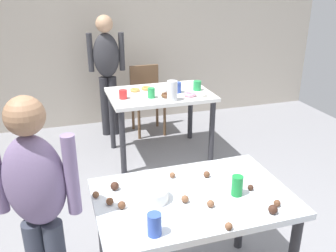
# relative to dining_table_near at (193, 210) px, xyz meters

# --- Properties ---
(wall_back) EXTENTS (6.40, 0.10, 2.60)m
(wall_back) POSITION_rel_dining_table_near_xyz_m (-0.02, 3.31, 0.66)
(wall_back) COLOR #BCB2A3
(wall_back) RESTS_ON ground_plane
(dining_table_near) EXTENTS (1.14, 0.74, 0.75)m
(dining_table_near) POSITION_rel_dining_table_near_xyz_m (0.00, 0.00, 0.00)
(dining_table_near) COLOR silver
(dining_table_near) RESTS_ON ground_plane
(dining_table_far) EXTENTS (1.11, 0.79, 0.75)m
(dining_table_far) POSITION_rel_dining_table_near_xyz_m (0.39, 2.03, 0.00)
(dining_table_far) COLOR white
(dining_table_far) RESTS_ON ground_plane
(chair_far_table) EXTENTS (0.41, 0.41, 0.87)m
(chair_far_table) POSITION_rel_dining_table_near_xyz_m (0.42, 2.78, -0.15)
(chair_far_table) COLOR brown
(chair_far_table) RESTS_ON ground_plane
(person_girl_near) EXTENTS (0.45, 0.29, 1.42)m
(person_girl_near) POSITION_rel_dining_table_near_xyz_m (-0.85, 0.03, 0.20)
(person_girl_near) COLOR #383D4C
(person_girl_near) RESTS_ON ground_plane
(person_adult_far) EXTENTS (0.46, 0.24, 1.52)m
(person_adult_far) POSITION_rel_dining_table_near_xyz_m (-0.07, 2.80, 0.27)
(person_adult_far) COLOR #28282D
(person_adult_far) RESTS_ON ground_plane
(mixing_bowl) EXTENTS (0.19, 0.19, 0.07)m
(mixing_bowl) POSITION_rel_dining_table_near_xyz_m (-0.24, 0.03, 0.14)
(mixing_bowl) COLOR white
(mixing_bowl) RESTS_ON dining_table_near
(soda_can) EXTENTS (0.07, 0.07, 0.12)m
(soda_can) POSITION_rel_dining_table_near_xyz_m (0.24, -0.07, 0.17)
(soda_can) COLOR #198438
(soda_can) RESTS_ON dining_table_near
(fork_near) EXTENTS (0.17, 0.02, 0.01)m
(fork_near) POSITION_rel_dining_table_near_xyz_m (0.45, 0.27, 0.11)
(fork_near) COLOR silver
(fork_near) RESTS_ON dining_table_near
(cup_near_0) EXTENTS (0.07, 0.07, 0.12)m
(cup_near_0) POSITION_rel_dining_table_near_xyz_m (-0.31, -0.27, 0.17)
(cup_near_0) COLOR #3351B2
(cup_near_0) RESTS_ON dining_table_near
(cake_ball_0) EXTENTS (0.04, 0.04, 0.04)m
(cake_ball_0) POSITION_rel_dining_table_near_xyz_m (0.05, -0.35, 0.13)
(cake_ball_0) COLOR brown
(cake_ball_0) RESTS_ON dining_table_near
(cake_ball_1) EXTENTS (0.05, 0.05, 0.05)m
(cake_ball_1) POSITION_rel_dining_table_near_xyz_m (0.34, -0.30, 0.13)
(cake_ball_1) COLOR #3D2319
(cake_ball_1) RESTS_ON dining_table_near
(cake_ball_2) EXTENTS (0.04, 0.04, 0.04)m
(cake_ball_2) POSITION_rel_dining_table_near_xyz_m (-0.07, -0.06, 0.13)
(cake_ball_2) COLOR brown
(cake_ball_2) RESTS_ON dining_table_near
(cake_ball_3) EXTENTS (0.04, 0.04, 0.04)m
(cake_ball_3) POSITION_rel_dining_table_near_xyz_m (-0.48, 0.05, 0.13)
(cake_ball_3) COLOR brown
(cake_ball_3) RESTS_ON dining_table_near
(cake_ball_4) EXTENTS (0.04, 0.04, 0.04)m
(cake_ball_4) POSITION_rel_dining_table_near_xyz_m (0.05, -0.14, 0.13)
(cake_ball_4) COLOR brown
(cake_ball_4) RESTS_ON dining_table_near
(cake_ball_5) EXTENTS (0.04, 0.04, 0.04)m
(cake_ball_5) POSITION_rel_dining_table_near_xyz_m (-0.54, 0.14, 0.13)
(cake_ball_5) COLOR brown
(cake_ball_5) RESTS_ON dining_table_near
(cake_ball_6) EXTENTS (0.04, 0.04, 0.04)m
(cake_ball_6) POSITION_rel_dining_table_near_xyz_m (0.34, -0.05, 0.13)
(cake_ball_6) COLOR #3D2319
(cake_ball_6) RESTS_ON dining_table_near
(cake_ball_7) EXTENTS (0.04, 0.04, 0.04)m
(cake_ball_7) POSITION_rel_dining_table_near_xyz_m (0.15, 0.17, 0.13)
(cake_ball_7) COLOR brown
(cake_ball_7) RESTS_ON dining_table_near
(cake_ball_8) EXTENTS (0.04, 0.04, 0.04)m
(cake_ball_8) POSITION_rel_dining_table_near_xyz_m (-0.05, 0.23, 0.13)
(cake_ball_8) COLOR brown
(cake_ball_8) RESTS_ON dining_table_near
(cake_ball_9) EXTENTS (0.04, 0.04, 0.04)m
(cake_ball_9) POSITION_rel_dining_table_near_xyz_m (-0.42, -0.01, 0.13)
(cake_ball_9) COLOR brown
(cake_ball_9) RESTS_ON dining_table_near
(cake_ball_10) EXTENTS (0.05, 0.05, 0.05)m
(cake_ball_10) POSITION_rel_dining_table_near_xyz_m (-0.43, 0.19, 0.13)
(cake_ball_10) COLOR #3D2319
(cake_ball_10) RESTS_ON dining_table_near
(cake_ball_11) EXTENTS (0.04, 0.04, 0.04)m
(cake_ball_11) POSITION_rel_dining_table_near_xyz_m (0.40, -0.24, 0.13)
(cake_ball_11) COLOR brown
(cake_ball_11) RESTS_ON dining_table_near
(pitcher_far) EXTENTS (0.11, 0.11, 0.21)m
(pitcher_far) POSITION_rel_dining_table_near_xyz_m (0.43, 1.72, 0.21)
(pitcher_far) COLOR white
(pitcher_far) RESTS_ON dining_table_far
(cup_far_0) EXTENTS (0.08, 0.08, 0.11)m
(cup_far_0) POSITION_rel_dining_table_near_xyz_m (0.25, 1.87, 0.16)
(cup_far_0) COLOR green
(cup_far_0) RESTS_ON dining_table_far
(cup_far_1) EXTENTS (0.09, 0.09, 0.09)m
(cup_far_1) POSITION_rel_dining_table_near_xyz_m (-0.04, 1.93, 0.15)
(cup_far_1) COLOR red
(cup_far_1) RESTS_ON dining_table_far
(cup_far_2) EXTENTS (0.09, 0.09, 0.12)m
(cup_far_2) POSITION_rel_dining_table_near_xyz_m (0.57, 1.97, 0.17)
(cup_far_2) COLOR #3351B2
(cup_far_2) RESTS_ON dining_table_far
(cup_far_3) EXTENTS (0.09, 0.09, 0.11)m
(cup_far_3) POSITION_rel_dining_table_near_xyz_m (0.81, 1.99, 0.16)
(cup_far_3) COLOR green
(cup_far_3) RESTS_ON dining_table_far
(donut_far_0) EXTENTS (0.11, 0.11, 0.03)m
(donut_far_0) POSITION_rel_dining_table_near_xyz_m (0.28, 2.19, 0.12)
(donut_far_0) COLOR gold
(donut_far_0) RESTS_ON dining_table_far
(donut_far_1) EXTENTS (0.11, 0.11, 0.03)m
(donut_far_1) POSITION_rel_dining_table_near_xyz_m (0.42, 2.05, 0.12)
(donut_far_1) COLOR white
(donut_far_1) RESTS_ON dining_table_far
(donut_far_2) EXTENTS (0.13, 0.13, 0.04)m
(donut_far_2) POSITION_rel_dining_table_near_xyz_m (0.66, 1.81, 0.13)
(donut_far_2) COLOR pink
(donut_far_2) RESTS_ON dining_table_far
(donut_far_3) EXTENTS (0.11, 0.11, 0.03)m
(donut_far_3) POSITION_rel_dining_table_near_xyz_m (0.78, 1.77, 0.12)
(donut_far_3) COLOR white
(donut_far_3) RESTS_ON dining_table_far
(donut_far_4) EXTENTS (0.14, 0.14, 0.04)m
(donut_far_4) POSITION_rel_dining_table_near_xyz_m (0.42, 1.85, 0.13)
(donut_far_4) COLOR brown
(donut_far_4) RESTS_ON dining_table_far
(donut_far_5) EXTENTS (0.11, 0.11, 0.03)m
(donut_far_5) POSITION_rel_dining_table_near_xyz_m (0.14, 2.16, 0.12)
(donut_far_5) COLOR gold
(donut_far_5) RESTS_ON dining_table_far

